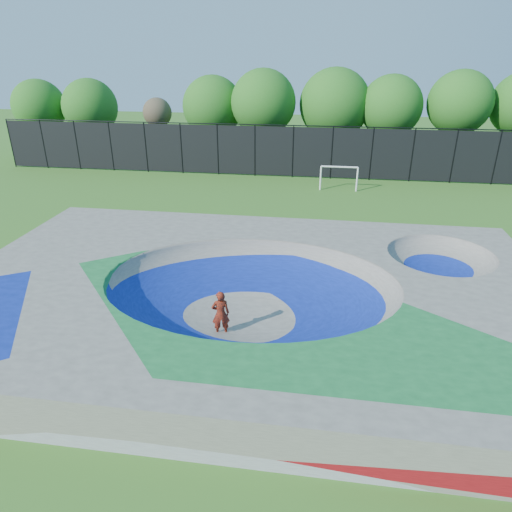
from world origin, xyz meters
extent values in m
plane|color=#2F621B|center=(0.00, 0.00, 0.00)|extent=(120.00, 120.00, 0.00)
cube|color=gray|center=(0.00, 0.00, 0.75)|extent=(22.00, 14.00, 1.50)
imported|color=red|center=(-0.83, -1.50, 0.87)|extent=(0.73, 0.58, 1.74)
cube|color=black|center=(-0.83, -1.50, 0.03)|extent=(0.80, 0.34, 0.05)
cylinder|color=white|center=(2.27, 17.66, 0.86)|extent=(0.12, 0.12, 1.71)
cylinder|color=white|center=(4.84, 17.66, 0.86)|extent=(0.12, 0.12, 1.71)
cylinder|color=white|center=(3.56, 17.66, 1.71)|extent=(2.57, 0.12, 0.12)
cylinder|color=black|center=(-24.00, 21.00, 2.00)|extent=(0.09, 0.09, 4.00)
cylinder|color=black|center=(-21.00, 21.00, 2.00)|extent=(0.09, 0.09, 4.00)
cylinder|color=black|center=(-18.00, 21.00, 2.00)|extent=(0.09, 0.09, 4.00)
cylinder|color=black|center=(-15.00, 21.00, 2.00)|extent=(0.09, 0.09, 4.00)
cylinder|color=black|center=(-12.00, 21.00, 2.00)|extent=(0.09, 0.09, 4.00)
cylinder|color=black|center=(-9.00, 21.00, 2.00)|extent=(0.09, 0.09, 4.00)
cylinder|color=black|center=(-6.00, 21.00, 2.00)|extent=(0.09, 0.09, 4.00)
cylinder|color=black|center=(-3.00, 21.00, 2.00)|extent=(0.09, 0.09, 4.00)
cylinder|color=black|center=(0.00, 21.00, 2.00)|extent=(0.09, 0.09, 4.00)
cylinder|color=black|center=(3.00, 21.00, 2.00)|extent=(0.09, 0.09, 4.00)
cylinder|color=black|center=(6.00, 21.00, 2.00)|extent=(0.09, 0.09, 4.00)
cylinder|color=black|center=(9.00, 21.00, 2.00)|extent=(0.09, 0.09, 4.00)
cylinder|color=black|center=(12.00, 21.00, 2.00)|extent=(0.09, 0.09, 4.00)
cylinder|color=black|center=(15.00, 21.00, 2.00)|extent=(0.09, 0.09, 4.00)
cube|color=black|center=(0.00, 21.00, 2.00)|extent=(48.00, 0.03, 3.80)
cylinder|color=black|center=(0.00, 21.00, 4.00)|extent=(48.00, 0.08, 0.08)
cylinder|color=#453122|center=(-23.60, 25.37, 1.40)|extent=(0.44, 0.44, 2.81)
sphere|color=#216119|center=(-23.60, 25.37, 4.58)|extent=(4.73, 4.73, 4.73)
cylinder|color=#453122|center=(-18.63, 25.33, 1.40)|extent=(0.44, 0.44, 2.80)
sphere|color=#216119|center=(-18.63, 25.33, 4.62)|extent=(4.86, 4.86, 4.86)
cylinder|color=#453122|center=(-12.77, 26.41, 1.50)|extent=(0.44, 0.44, 2.99)
sphere|color=brown|center=(-12.77, 26.41, 4.09)|extent=(2.60, 2.60, 2.60)
cylinder|color=#453122|center=(-7.64, 26.60, 1.34)|extent=(0.44, 0.44, 2.68)
sphere|color=#216119|center=(-7.64, 26.60, 4.68)|extent=(5.33, 5.33, 5.33)
cylinder|color=#453122|center=(-2.96, 25.53, 1.56)|extent=(0.44, 0.44, 3.12)
sphere|color=#216119|center=(-2.96, 25.53, 5.19)|extent=(5.52, 5.52, 5.52)
cylinder|color=#453122|center=(3.06, 26.41, 1.40)|extent=(0.44, 0.44, 2.81)
sphere|color=#216119|center=(3.06, 26.41, 5.05)|extent=(5.98, 5.98, 5.98)
cylinder|color=#453122|center=(7.68, 25.86, 1.55)|extent=(0.44, 0.44, 3.10)
sphere|color=#216119|center=(7.68, 25.86, 5.01)|extent=(5.08, 5.08, 5.08)
cylinder|color=#453122|center=(13.04, 25.90, 1.72)|extent=(0.44, 0.44, 3.45)
sphere|color=#216119|center=(13.04, 25.90, 5.37)|extent=(5.12, 5.12, 5.12)
camera|label=1|loc=(2.39, -14.79, 9.22)|focal=32.00mm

